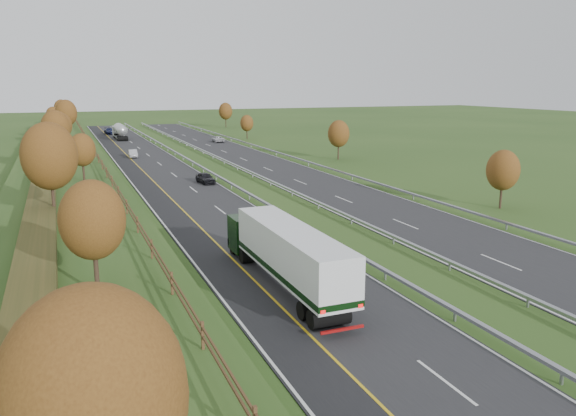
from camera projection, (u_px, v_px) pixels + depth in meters
name	position (u px, v px, depth m)	size (l,w,h in m)	color
ground	(229.00, 176.00, 77.07)	(400.00, 400.00, 0.00)	#2A4819
near_carriageway	(164.00, 174.00, 78.64)	(10.50, 200.00, 0.04)	black
far_carriageway	(274.00, 168.00, 84.72)	(10.50, 200.00, 0.04)	black
hard_shoulder	(136.00, 176.00, 77.26)	(3.00, 200.00, 0.04)	black
lane_markings	(208.00, 172.00, 80.88)	(26.75, 200.00, 0.01)	silver
embankment_left	(64.00, 173.00, 73.64)	(12.00, 200.00, 2.00)	#2A4819
hedge_left	(46.00, 162.00, 72.56)	(2.20, 180.00, 1.10)	#303415
fence_left	(99.00, 159.00, 74.55)	(0.12, 189.06, 1.20)	#422B19
median_barrier_near	(203.00, 168.00, 80.61)	(0.32, 200.00, 0.71)	#94979C
median_barrier_far	(237.00, 166.00, 82.49)	(0.32, 200.00, 0.71)	#94979C
outer_barrier_far	(309.00, 162.00, 86.73)	(0.32, 200.00, 0.71)	#94979C
trees_left	(63.00, 134.00, 69.56)	(6.64, 164.30, 7.66)	#2D2116
trees_far	(284.00, 124.00, 115.11)	(8.45, 118.60, 7.12)	#2D2116
box_lorry	(285.00, 252.00, 34.55)	(2.58, 16.28, 4.06)	black
road_tanker	(120.00, 131.00, 128.13)	(2.40, 11.22, 3.46)	silver
car_dark_near	(205.00, 178.00, 71.48)	(1.61, 4.00, 1.36)	black
car_silver_mid	(133.00, 153.00, 96.57)	(1.38, 3.96, 1.31)	#ADADB2
car_small_far	(110.00, 131.00, 140.66)	(2.13, 5.24, 1.52)	#131A3D
car_oncoming	(218.00, 139.00, 121.79)	(2.13, 4.62, 1.28)	silver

